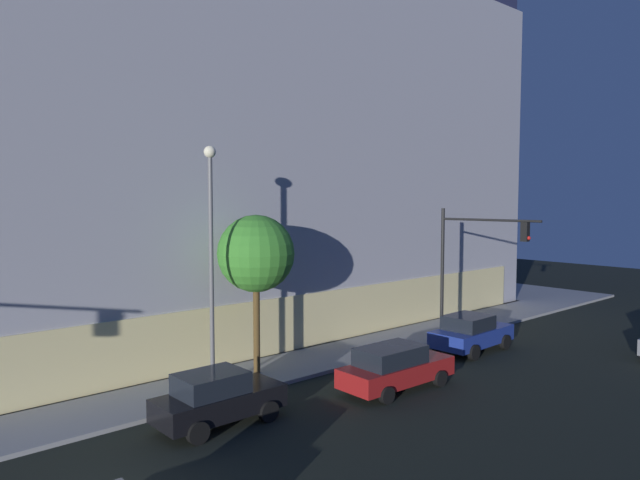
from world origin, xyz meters
TOP-DOWN VIEW (x-y plane):
  - modern_building at (14.59, 19.10)m, footprint 35.85×21.34m
  - traffic_light_far_corner at (20.26, 4.31)m, footprint 0.55×5.30m
  - street_lamp_sidewalk at (6.50, 6.04)m, footprint 0.44×0.44m
  - sidewalk_tree at (9.00, 6.78)m, footprint 3.11×3.11m
  - car_black at (5.09, 3.41)m, footprint 4.19×1.98m
  - car_red at (11.97, 1.99)m, footprint 4.82×2.09m
  - car_blue at (18.91, 3.31)m, footprint 4.51×2.30m

SIDE VIEW (x-z plane):
  - car_red at x=11.97m, z-range 0.01..1.70m
  - car_blue at x=18.91m, z-range 0.01..1.75m
  - car_black at x=5.09m, z-range 0.01..1.76m
  - traffic_light_far_corner at x=20.26m, z-range 1.25..7.84m
  - sidewalk_tree at x=9.00m, z-range 1.78..8.21m
  - street_lamp_sidewalk at x=6.50m, z-range 1.21..10.16m
  - modern_building at x=14.59m, z-range -0.07..22.01m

